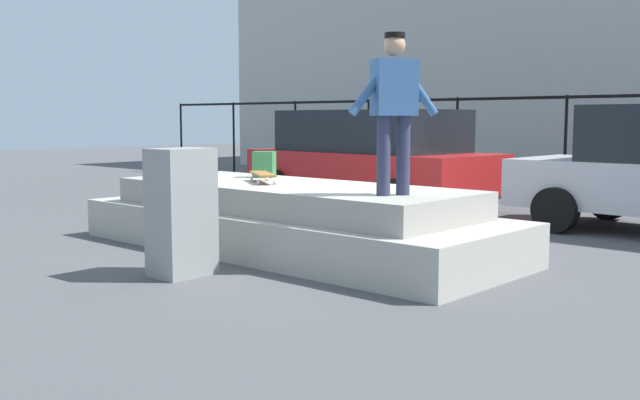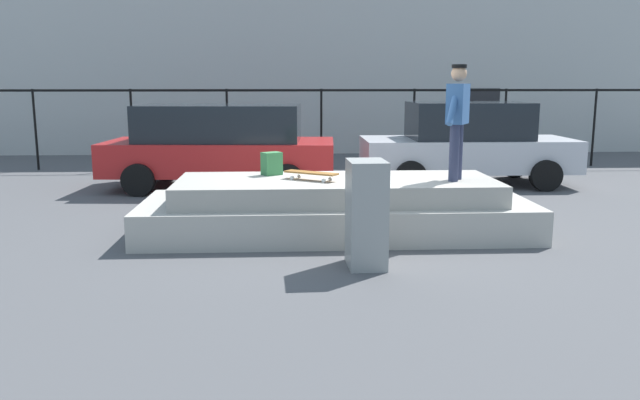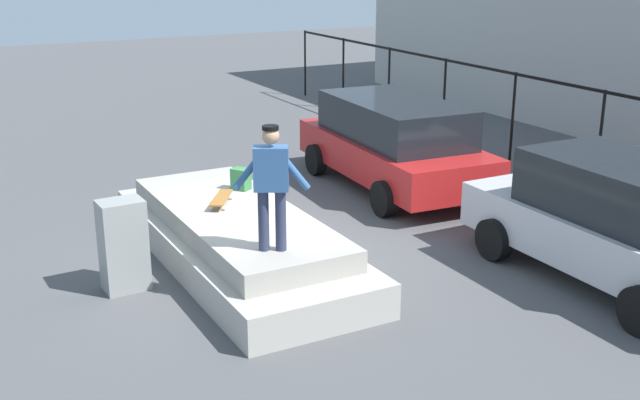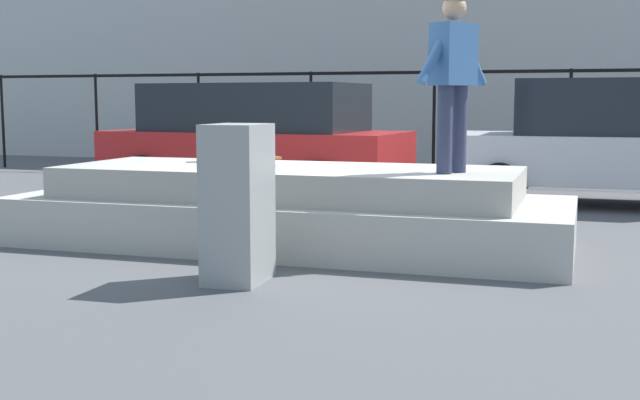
{
  "view_description": "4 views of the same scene",
  "coord_description": "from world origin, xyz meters",
  "views": [
    {
      "loc": [
        6.02,
        -6.6,
        1.58
      ],
      "look_at": [
        -0.6,
        0.62,
        0.5
      ],
      "focal_mm": 41.25,
      "sensor_mm": 36.0,
      "label": 1
    },
    {
      "loc": [
        -0.93,
        -9.56,
        2.2
      ],
      "look_at": [
        -0.39,
        0.32,
        0.36
      ],
      "focal_mm": 35.83,
      "sensor_mm": 36.0,
      "label": 2
    },
    {
      "loc": [
        10.18,
        -4.57,
        4.56
      ],
      "look_at": [
        -0.13,
        1.0,
        0.77
      ],
      "focal_mm": 44.43,
      "sensor_mm": 36.0,
      "label": 3
    },
    {
      "loc": [
        2.7,
        -8.18,
        1.48
      ],
      "look_at": [
        -0.07,
        0.31,
        0.39
      ],
      "focal_mm": 45.91,
      "sensor_mm": 36.0,
      "label": 4
    }
  ],
  "objects": [
    {
      "name": "skateboarder",
      "position": [
        1.51,
        -0.58,
        1.75
      ],
      "size": [
        0.55,
        0.91,
        1.64
      ],
      "color": "#2D334C",
      "rests_on": "concrete_ledge"
    },
    {
      "name": "concrete_ledge",
      "position": [
        -0.19,
        -0.38,
        0.37
      ],
      "size": [
        5.65,
        2.1,
        0.8
      ],
      "color": "#ADA89E",
      "rests_on": "ground_plane"
    },
    {
      "name": "car_silver_sedan_mid",
      "position": [
        2.99,
        3.99,
        0.89
      ],
      "size": [
        4.49,
        2.15,
        1.77
      ],
      "color": "#B7B7BC",
      "rests_on": "ground_plane"
    },
    {
      "name": "skateboard",
      "position": [
        -0.56,
        -0.46,
        0.9
      ],
      "size": [
        0.79,
        0.61,
        0.12
      ],
      "color": "brown",
      "rests_on": "concrete_ledge"
    },
    {
      "name": "utility_box",
      "position": [
        0.03,
        -2.14,
        0.64
      ],
      "size": [
        0.46,
        0.62,
        1.29
      ],
      "primitive_type": "cube",
      "rotation": [
        0.0,
        0.0,
        0.04
      ],
      "color": "gray",
      "rests_on": "ground_plane"
    },
    {
      "name": "car_red_hatchback_near",
      "position": [
        -2.28,
        3.8,
        0.92
      ],
      "size": [
        4.82,
        2.48,
        1.74
      ],
      "color": "#B21E1E",
      "rests_on": "ground_plane"
    },
    {
      "name": "fence_row",
      "position": [
        -0.0,
        6.88,
        1.42
      ],
      "size": [
        24.06,
        0.06,
        2.03
      ],
      "color": "black",
      "rests_on": "ground_plane"
    },
    {
      "name": "ground_plane",
      "position": [
        0.0,
        0.0,
        0.0
      ],
      "size": [
        60.0,
        60.0,
        0.0
      ],
      "primitive_type": "plane",
      "color": "#4C4C4F"
    },
    {
      "name": "backpack",
      "position": [
        -1.14,
        0.1,
        0.98
      ],
      "size": [
        0.34,
        0.32,
        0.35
      ],
      "primitive_type": "cube",
      "rotation": [
        0.0,
        0.0,
        3.69
      ],
      "color": "#33723F",
      "rests_on": "concrete_ledge"
    }
  ]
}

